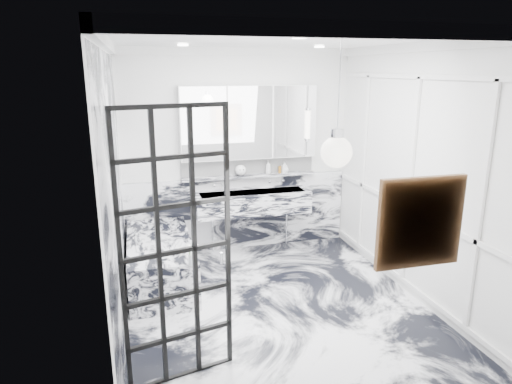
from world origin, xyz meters
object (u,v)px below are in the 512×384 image
object	(u,v)px
crittall_door	(177,252)
trough_sink	(252,202)
bathtub	(160,261)
mirror_cabinet	(249,123)

from	to	relation	value
crittall_door	trough_sink	xyz separation A→B (m)	(1.26, 2.50, -0.40)
crittall_door	bathtub	bearing A→B (deg)	78.83
trough_sink	bathtub	bearing A→B (deg)	-153.52
trough_sink	mirror_cabinet	distance (m)	1.10
trough_sink	bathtub	distance (m)	1.55
crittall_door	bathtub	world-z (taller)	crittall_door
mirror_cabinet	bathtub	distance (m)	2.20
trough_sink	mirror_cabinet	world-z (taller)	mirror_cabinet
bathtub	crittall_door	bearing A→B (deg)	-88.03
crittall_door	trough_sink	bearing A→B (deg)	50.12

